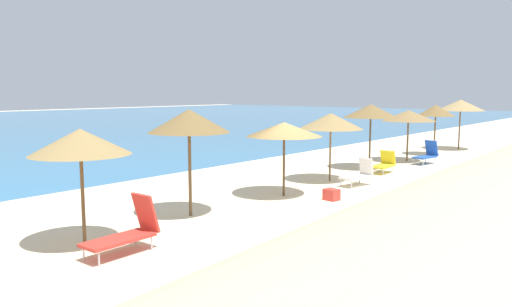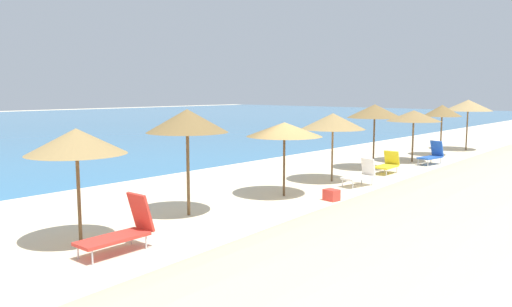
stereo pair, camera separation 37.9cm
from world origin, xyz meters
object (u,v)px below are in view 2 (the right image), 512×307
object	(u,v)px
beach_umbrella_4	(187,121)
beach_umbrella_8	(414,116)
lounge_chair_2	(387,164)
lounge_chair_3	(432,155)
beach_umbrella_10	(468,105)
beach_umbrella_6	(333,121)
beach_umbrella_3	(76,142)
beach_umbrella_9	(442,111)
lounge_chair_1	(122,230)
beach_ball	(357,229)
beach_umbrella_5	(284,130)
cooler_box	(331,195)
beach_umbrella_7	(375,111)
lounge_chair_0	(361,174)

from	to	relation	value
beach_umbrella_4	beach_umbrella_8	xyz separation A→B (m)	(14.06, -0.20, -0.38)
lounge_chair_2	lounge_chair_3	world-z (taller)	lounge_chair_3
beach_umbrella_10	beach_umbrella_6	bearing A→B (deg)	178.57
beach_umbrella_3	beach_umbrella_9	world-z (taller)	beach_umbrella_9
beach_umbrella_9	beach_umbrella_10	xyz separation A→B (m)	(3.46, -0.17, 0.21)
lounge_chair_1	beach_ball	size ratio (longest dim) A/B	6.68
beach_umbrella_4	beach_umbrella_10	distance (m)	20.77
beach_umbrella_5	beach_umbrella_9	xyz separation A→B (m)	(13.57, 0.10, 0.20)
lounge_chair_3	beach_umbrella_3	bearing A→B (deg)	95.94
beach_umbrella_5	cooler_box	distance (m)	2.57
lounge_chair_1	cooler_box	size ratio (longest dim) A/B	3.75
beach_umbrella_10	lounge_chair_1	bearing A→B (deg)	-177.98
beach_umbrella_7	cooler_box	world-z (taller)	beach_umbrella_7
beach_umbrella_8	lounge_chair_3	xyz separation A→B (m)	(-0.21, -1.06, -1.77)
beach_umbrella_7	beach_ball	size ratio (longest dim) A/B	11.43
beach_umbrella_6	beach_ball	world-z (taller)	beach_umbrella_6
lounge_chair_0	beach_umbrella_7	bearing A→B (deg)	-57.87
beach_umbrella_7	beach_umbrella_9	xyz separation A→B (m)	(6.55, -0.44, -0.16)
beach_umbrella_4	lounge_chair_1	world-z (taller)	beach_umbrella_4
beach_umbrella_8	lounge_chair_1	bearing A→B (deg)	-176.22
beach_umbrella_4	beach_umbrella_9	size ratio (longest dim) A/B	1.09
beach_umbrella_3	lounge_chair_2	distance (m)	13.62
beach_umbrella_7	lounge_chair_0	xyz separation A→B (m)	(-3.80, -1.54, -2.13)
beach_ball	lounge_chair_0	bearing A→B (deg)	28.86
beach_umbrella_5	beach_umbrella_8	xyz separation A→B (m)	(10.33, 0.22, 0.05)
lounge_chair_0	beach_umbrella_5	bearing A→B (deg)	82.84
beach_umbrella_10	lounge_chair_3	distance (m)	7.28
beach_umbrella_8	beach_umbrella_9	distance (m)	3.25
beach_umbrella_9	beach_umbrella_6	bearing A→B (deg)	179.03
lounge_chair_2	beach_ball	distance (m)	9.37
beach_umbrella_5	lounge_chair_3	distance (m)	10.30
lounge_chair_1	lounge_chair_2	size ratio (longest dim) A/B	1.26
beach_umbrella_3	beach_umbrella_9	distance (m)	20.64
lounge_chair_2	beach_umbrella_10	bearing A→B (deg)	-90.21
beach_umbrella_5	beach_umbrella_9	world-z (taller)	beach_umbrella_9
beach_umbrella_7	cooler_box	distance (m)	7.29
beach_umbrella_8	beach_ball	distance (m)	13.45
beach_umbrella_10	beach_ball	xyz separation A→B (m)	(-19.30, -3.95, -2.47)
lounge_chair_3	beach_umbrella_9	bearing A→B (deg)	-65.23
beach_umbrella_3	beach_umbrella_6	world-z (taller)	beach_umbrella_3
beach_ball	beach_umbrella_6	bearing A→B (deg)	37.72
beach_umbrella_7	lounge_chair_1	distance (m)	13.98
cooler_box	beach_umbrella_4	bearing A→B (deg)	154.78
beach_umbrella_8	cooler_box	distance (m)	10.25
beach_umbrella_3	lounge_chair_1	xyz separation A→B (m)	(0.33, -1.14, -1.84)
beach_umbrella_7	beach_ball	distance (m)	10.62
beach_umbrella_4	beach_umbrella_10	size ratio (longest dim) A/B	1.01
beach_umbrella_5	beach_umbrella_10	distance (m)	17.04
cooler_box	lounge_chair_1	bearing A→B (deg)	174.92
lounge_chair_0	lounge_chair_2	xyz separation A→B (m)	(3.18, 0.55, -0.03)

